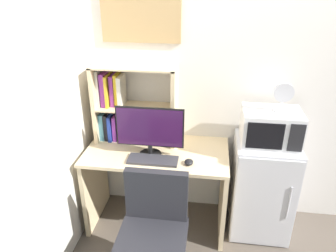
% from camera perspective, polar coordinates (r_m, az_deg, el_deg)
% --- Properties ---
extents(wall_back, '(6.40, 0.04, 2.60)m').
position_cam_1_polar(wall_back, '(2.92, 26.36, 6.65)').
color(wall_back, silver).
rests_on(wall_back, ground_plane).
extents(desk, '(1.20, 0.64, 0.77)m').
position_cam_1_polar(desk, '(2.83, -1.94, -8.58)').
color(desk, beige).
rests_on(desk, ground_plane).
extents(hutch_bookshelf, '(0.70, 0.28, 0.67)m').
position_cam_1_polar(hutch_bookshelf, '(2.80, -7.99, 4.00)').
color(hutch_bookshelf, beige).
rests_on(hutch_bookshelf, desk).
extents(monitor, '(0.55, 0.18, 0.42)m').
position_cam_1_polar(monitor, '(2.53, -3.28, -0.66)').
color(monitor, black).
rests_on(monitor, desk).
extents(keyboard, '(0.40, 0.15, 0.02)m').
position_cam_1_polar(keyboard, '(2.55, -2.72, -6.09)').
color(keyboard, '#333338').
rests_on(keyboard, desk).
extents(computer_mouse, '(0.07, 0.09, 0.04)m').
position_cam_1_polar(computer_mouse, '(2.51, 3.74, -6.45)').
color(computer_mouse, black).
rests_on(computer_mouse, desk).
extents(mini_fridge, '(0.50, 0.50, 0.88)m').
position_cam_1_polar(mini_fridge, '(2.94, 16.33, -10.48)').
color(mini_fridge, silver).
rests_on(mini_fridge, ground_plane).
extents(microwave, '(0.45, 0.34, 0.28)m').
position_cam_1_polar(microwave, '(2.65, 17.84, -0.21)').
color(microwave, silver).
rests_on(microwave, mini_fridge).
extents(desk_fan, '(0.15, 0.11, 0.23)m').
position_cam_1_polar(desk_fan, '(2.56, 19.88, 5.07)').
color(desk_fan, silver).
rests_on(desk_fan, microwave).
extents(desk_chair, '(0.53, 0.53, 0.91)m').
position_cam_1_polar(desk_chair, '(2.38, -2.63, -20.43)').
color(desk_chair, black).
rests_on(desk_chair, ground_plane).
extents(wall_corkboard, '(0.65, 0.02, 0.44)m').
position_cam_1_polar(wall_corkboard, '(2.70, -4.92, 19.24)').
color(wall_corkboard, tan).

